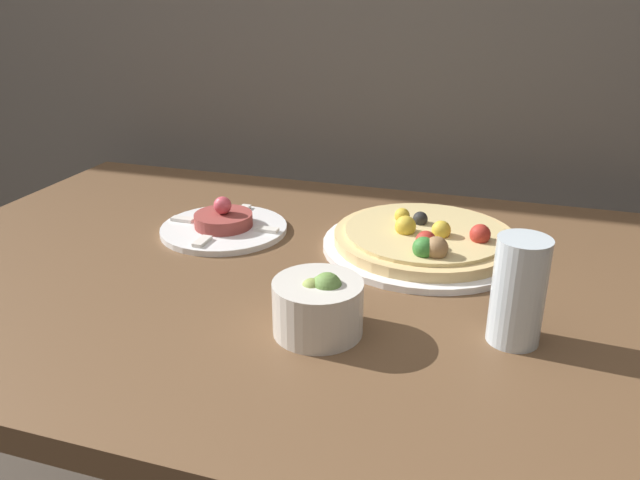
{
  "coord_description": "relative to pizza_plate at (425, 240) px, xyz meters",
  "views": [
    {
      "loc": [
        0.29,
        -0.37,
        1.13
      ],
      "look_at": [
        0.03,
        0.44,
        0.77
      ],
      "focal_mm": 35.0,
      "sensor_mm": 36.0,
      "label": 1
    }
  ],
  "objects": [
    {
      "name": "dining_table",
      "position": [
        -0.17,
        -0.13,
        -0.11
      ],
      "size": [
        1.24,
        0.83,
        0.73
      ],
      "color": "brown",
      "rests_on": "ground_plane"
    },
    {
      "name": "pizza_plate",
      "position": [
        0.0,
        0.0,
        0.0
      ],
      "size": [
        0.32,
        0.32,
        0.06
      ],
      "color": "white",
      "rests_on": "dining_table"
    },
    {
      "name": "tartare_plate",
      "position": [
        -0.34,
        -0.03,
        -0.01
      ],
      "size": [
        0.21,
        0.21,
        0.06
      ],
      "color": "white",
      "rests_on": "dining_table"
    },
    {
      "name": "small_bowl",
      "position": [
        -0.08,
        -0.29,
        0.02
      ],
      "size": [
        0.11,
        0.11,
        0.08
      ],
      "color": "silver",
      "rests_on": "dining_table"
    },
    {
      "name": "drinking_glass",
      "position": [
        0.14,
        -0.23,
        0.05
      ],
      "size": [
        0.06,
        0.06,
        0.13
      ],
      "color": "silver",
      "rests_on": "dining_table"
    }
  ]
}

